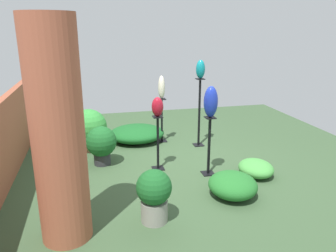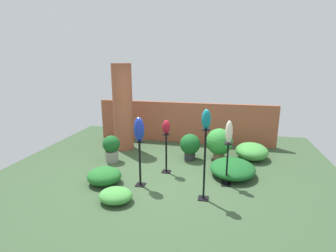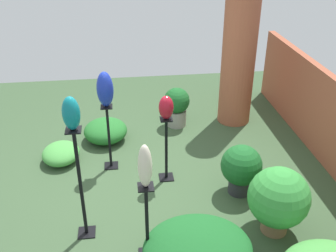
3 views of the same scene
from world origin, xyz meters
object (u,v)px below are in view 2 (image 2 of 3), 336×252
pedestal_ivory (227,166)px  pedestal_cobalt (140,166)px  potted_plant_mid_left (190,145)px  pedestal_teal (204,168)px  art_vase_teal (206,119)px  art_vase_ivory (229,132)px  potted_plant_front_right (111,147)px  brick_pillar (123,107)px  potted_plant_front_left (219,142)px  art_vase_cobalt (139,129)px  pedestal_ruby (166,155)px  art_vase_ruby (166,127)px

pedestal_ivory → pedestal_cobalt: (-1.78, -0.40, 0.02)m
pedestal_ivory → potted_plant_mid_left: (-0.95, 1.30, -0.02)m
pedestal_teal → art_vase_teal: bearing=-135.0°
art_vase_ivory → potted_plant_front_right: 3.12m
brick_pillar → potted_plant_front_left: (2.80, -0.29, -0.78)m
brick_pillar → art_vase_cobalt: bearing=-60.9°
pedestal_ruby → pedestal_ivory: (1.39, -0.37, -0.00)m
pedestal_cobalt → art_vase_teal: size_ratio=2.72×
pedestal_ivory → potted_plant_front_left: (-0.20, 1.50, 0.04)m
potted_plant_front_left → potted_plant_front_right: potted_plant_front_left is taller
potted_plant_front_left → potted_plant_front_right: (-2.73, -0.76, -0.08)m
pedestal_ruby → potted_plant_front_left: size_ratio=1.13×
art_vase_ruby → potted_plant_front_right: 1.74m
potted_plant_front_left → brick_pillar: bearing=174.1°
art_vase_teal → art_vase_ivory: art_vase_teal is taller
art_vase_ruby → pedestal_cobalt: bearing=-116.8°
pedestal_cobalt → potted_plant_front_left: size_ratio=1.18×
potted_plant_front_left → potted_plant_mid_left: bearing=-164.9°
pedestal_teal → art_vase_teal: size_ratio=3.84×
pedestal_ivory → art_vase_ruby: (-1.39, 0.37, 0.68)m
pedestal_ruby → potted_plant_mid_left: 1.02m
brick_pillar → art_vase_teal: 3.58m
pedestal_cobalt → art_vase_ruby: (0.39, 0.77, 0.66)m
brick_pillar → art_vase_ivory: 3.49m
art_vase_cobalt → potted_plant_mid_left: art_vase_cobalt is taller
art_vase_teal → pedestal_teal: bearing=45.0°
pedestal_teal → potted_plant_mid_left: (-0.53, 1.98, -0.24)m
pedestal_ruby → pedestal_cobalt: size_ratio=0.96×
potted_plant_front_left → art_vase_teal: bearing=-95.9°
art_vase_ruby → art_vase_ivory: bearing=-15.1°
art_vase_teal → art_vase_cobalt: size_ratio=0.73×
art_vase_teal → potted_plant_mid_left: bearing=104.9°
art_vase_cobalt → potted_plant_front_left: bearing=50.3°
pedestal_ivory → art_vase_ruby: size_ratio=2.88×
potted_plant_mid_left → potted_plant_front_left: (0.75, 0.20, 0.07)m
potted_plant_front_left → art_vase_ivory: bearing=-82.5°
pedestal_ruby → art_vase_teal: art_vase_teal is taller
potted_plant_mid_left → art_vase_ivory: bearing=-53.8°
pedestal_ivory → pedestal_teal: bearing=-121.7°
pedestal_ruby → art_vase_ruby: bearing=0.0°
pedestal_cobalt → potted_plant_front_left: bearing=50.3°
pedestal_cobalt → art_vase_ivory: (1.78, 0.40, 0.73)m
brick_pillar → art_vase_cobalt: size_ratio=5.01×
pedestal_ruby → art_vase_ruby: art_vase_ruby is taller
art_vase_teal → potted_plant_mid_left: art_vase_teal is taller
art_vase_ruby → potted_plant_front_left: size_ratio=0.39×
art_vase_teal → potted_plant_mid_left: (-0.53, 1.98, -1.17)m
brick_pillar → pedestal_cobalt: brick_pillar is taller
pedestal_teal → pedestal_ruby: size_ratio=1.47×
art_vase_ruby → brick_pillar: bearing=138.6°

